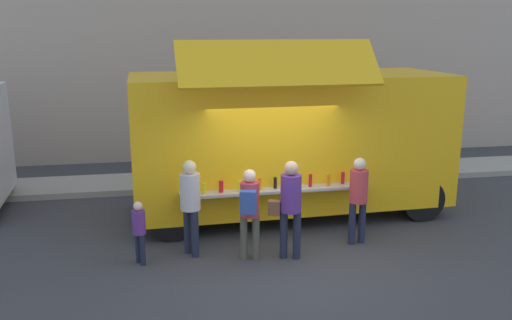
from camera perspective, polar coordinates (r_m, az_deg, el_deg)
name	(u,v)px	position (r m, az deg, el deg)	size (l,w,h in m)	color
ground_plane	(284,255)	(9.69, 3.02, -10.06)	(60.00, 60.00, 0.00)	#38383D
curb_strip	(110,185)	(14.09, -15.19, -2.55)	(28.00, 1.60, 0.15)	#9E998E
food_truck_main	(290,139)	(11.44, 3.63, 2.26)	(6.63, 3.43, 3.72)	yellow
trash_bin	(415,159)	(15.25, 16.53, 0.08)	(0.60, 0.60, 0.92)	#2F5C35
customer_front_ordering	(290,201)	(9.24, 3.61, -4.40)	(0.57, 0.38, 1.75)	#202335
customer_mid_with_backpack	(249,206)	(9.17, -0.69, -4.85)	(0.38, 0.52, 1.61)	#4D4A3E
customer_rear_waiting	(190,199)	(9.42, -6.98, -4.14)	(0.35, 0.35, 1.73)	#1F2436
customer_extra_browsing	(358,193)	(10.05, 10.79, -3.45)	(0.34, 0.33, 1.64)	#1E2139
child_near_queue	(139,227)	(9.32, -12.29, -6.95)	(0.23, 0.23, 1.11)	#1E2237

